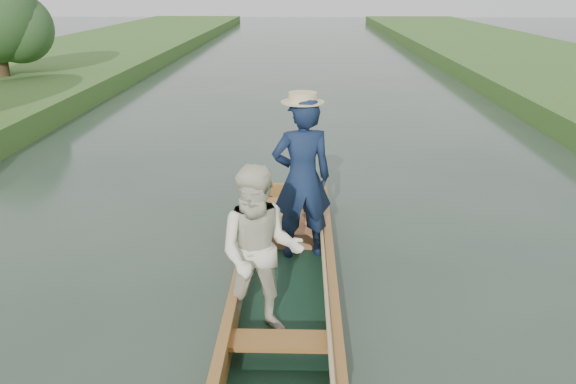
{
  "coord_description": "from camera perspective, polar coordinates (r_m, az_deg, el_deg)",
  "views": [
    {
      "loc": [
        0.19,
        -5.96,
        3.38
      ],
      "look_at": [
        0.0,
        0.6,
        0.95
      ],
      "focal_mm": 35.0,
      "sensor_mm": 36.0,
      "label": 1
    }
  ],
  "objects": [
    {
      "name": "ground",
      "position": [
        6.85,
        -0.14,
        -9.23
      ],
      "size": [
        120.0,
        120.0,
        0.0
      ],
      "primitive_type": "plane",
      "color": "#283D30",
      "rests_on": "ground"
    },
    {
      "name": "punt",
      "position": [
        6.4,
        -0.41,
        -4.16
      ],
      "size": [
        1.24,
        5.19,
        2.17
      ],
      "color": "#122F1F",
      "rests_on": "ground"
    },
    {
      "name": "trees_far",
      "position": [
        12.3,
        -11.23,
        15.34
      ],
      "size": [
        21.65,
        12.25,
        4.29
      ],
      "color": "#47331E",
      "rests_on": "ground"
    }
  ]
}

